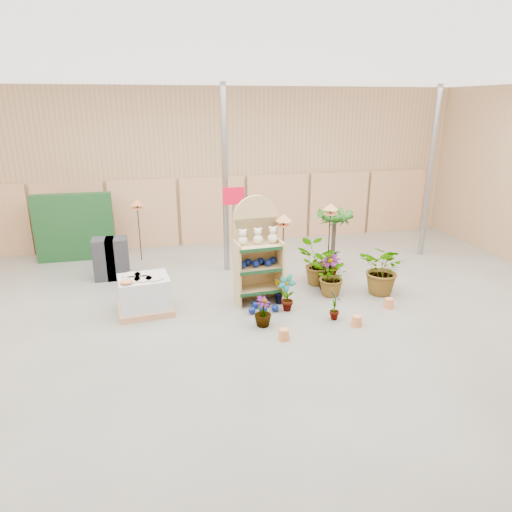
{
  "coord_description": "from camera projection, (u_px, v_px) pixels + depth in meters",
  "views": [
    {
      "loc": [
        -1.73,
        -7.31,
        4.05
      ],
      "look_at": [
        0.3,
        1.5,
        1.0
      ],
      "focal_mm": 32.0,
      "sensor_mm": 36.0,
      "label": 1
    }
  ],
  "objects": [
    {
      "name": "potted_plant_6",
      "position": [
        316.0,
        263.0,
        10.56
      ],
      "size": [
        1.17,
        1.11,
        1.02
      ],
      "primitive_type": "imported",
      "rotation": [
        0.0,
        0.0,
        2.71
      ],
      "color": "#1D5013",
      "rests_on": "ground"
    },
    {
      "name": "room",
      "position": [
        247.0,
        206.0,
        8.54
      ],
      "size": [
        15.2,
        12.1,
        4.7
      ],
      "color": "slate",
      "rests_on": "ground"
    },
    {
      "name": "potted_plant_0",
      "position": [
        287.0,
        293.0,
        9.24
      ],
      "size": [
        0.47,
        0.48,
        0.76
      ],
      "primitive_type": "imported",
      "rotation": [
        0.0,
        0.0,
        5.4
      ],
      "color": "#1D5013",
      "rests_on": "ground"
    },
    {
      "name": "bird_table_right",
      "position": [
        331.0,
        209.0,
        10.16
      ],
      "size": [
        0.34,
        0.34,
        1.93
      ],
      "color": "black",
      "rests_on": "ground"
    },
    {
      "name": "display_shelf",
      "position": [
        257.0,
        254.0,
        9.56
      ],
      "size": [
        0.98,
        0.66,
        2.26
      ],
      "rotation": [
        0.0,
        0.0,
        0.07
      ],
      "color": "tan",
      "rests_on": "ground"
    },
    {
      "name": "potted_plant_11",
      "position": [
        277.0,
        267.0,
        10.97
      ],
      "size": [
        0.33,
        0.33,
        0.58
      ],
      "primitive_type": "imported",
      "rotation": [
        0.0,
        0.0,
        1.59
      ],
      "color": "#1D5013",
      "rests_on": "ground"
    },
    {
      "name": "potted_plant_2",
      "position": [
        330.0,
        276.0,
        9.95
      ],
      "size": [
        0.97,
        0.89,
        0.89
      ],
      "primitive_type": "imported",
      "rotation": [
        0.0,
        0.0,
        2.85
      ],
      "color": "#1D5013",
      "rests_on": "ground"
    },
    {
      "name": "gazing_balls_shelf",
      "position": [
        258.0,
        262.0,
        9.49
      ],
      "size": [
        0.83,
        0.28,
        0.16
      ],
      "color": "navy",
      "rests_on": "display_shelf"
    },
    {
      "name": "offer_sign",
      "position": [
        234.0,
        214.0,
        10.68
      ],
      "size": [
        0.5,
        0.08,
        2.2
      ],
      "color": "gray",
      "rests_on": "ground"
    },
    {
      "name": "potted_plant_10",
      "position": [
        384.0,
        269.0,
        10.0
      ],
      "size": [
        1.34,
        1.37,
        1.16
      ],
      "primitive_type": "imported",
      "rotation": [
        0.0,
        0.0,
        5.33
      ],
      "color": "#1D5013",
      "rests_on": "ground"
    },
    {
      "name": "potted_plant_3",
      "position": [
        329.0,
        273.0,
        10.23
      ],
      "size": [
        0.66,
        0.66,
        0.85
      ],
      "primitive_type": "imported",
      "rotation": [
        0.0,
        0.0,
        5.33
      ],
      "color": "#1D5013",
      "rests_on": "ground"
    },
    {
      "name": "pallet_stack",
      "position": [
        145.0,
        295.0,
        9.16
      ],
      "size": [
        1.15,
        0.99,
        0.79
      ],
      "rotation": [
        0.0,
        0.0,
        0.11
      ],
      "color": "tan",
      "rests_on": "ground"
    },
    {
      "name": "potted_plant_5",
      "position": [
        269.0,
        280.0,
        10.23
      ],
      "size": [
        0.39,
        0.37,
        0.55
      ],
      "primitive_type": "imported",
      "rotation": [
        0.0,
        0.0,
        0.56
      ],
      "color": "#1D5013",
      "rests_on": "ground"
    },
    {
      "name": "gazing_balls_floor",
      "position": [
        262.0,
        307.0,
        9.31
      ],
      "size": [
        0.63,
        0.39,
        0.15
      ],
      "color": "navy",
      "rests_on": "ground"
    },
    {
      "name": "teddy_bears",
      "position": [
        259.0,
        237.0,
        9.34
      ],
      "size": [
        0.83,
        0.21,
        0.35
      ],
      "color": "beige",
      "rests_on": "display_shelf"
    },
    {
      "name": "trellis_stock",
      "position": [
        75.0,
        227.0,
        12.11
      ],
      "size": [
        2.0,
        0.3,
        1.8
      ],
      "primitive_type": "cube",
      "color": "#17421B",
      "rests_on": "ground"
    },
    {
      "name": "potted_plant_4",
      "position": [
        334.0,
        262.0,
        11.13
      ],
      "size": [
        0.43,
        0.37,
        0.69
      ],
      "primitive_type": "imported",
      "rotation": [
        0.0,
        0.0,
        3.56
      ],
      "color": "#1D5013",
      "rests_on": "ground"
    },
    {
      "name": "potted_plant_7",
      "position": [
        263.0,
        312.0,
        8.62
      ],
      "size": [
        0.47,
        0.47,
        0.59
      ],
      "primitive_type": "imported",
      "rotation": [
        0.0,
        0.0,
        0.79
      ],
      "color": "#1D5013",
      "rests_on": "ground"
    },
    {
      "name": "palm",
      "position": [
        335.0,
        217.0,
        11.1
      ],
      "size": [
        0.7,
        0.7,
        1.67
      ],
      "color": "#3C2E25",
      "rests_on": "ground"
    },
    {
      "name": "potted_plant_8",
      "position": [
        335.0,
        305.0,
        8.86
      ],
      "size": [
        0.23,
        0.33,
        0.62
      ],
      "primitive_type": "imported",
      "rotation": [
        0.0,
        0.0,
        1.54
      ],
      "color": "#1D5013",
      "rests_on": "ground"
    },
    {
      "name": "bird_table_front",
      "position": [
        284.0,
        220.0,
        9.44
      ],
      "size": [
        0.34,
        0.34,
        1.86
      ],
      "color": "black",
      "rests_on": "ground"
    },
    {
      "name": "bird_table_back",
      "position": [
        137.0,
        204.0,
        11.88
      ],
      "size": [
        0.34,
        0.34,
        1.66
      ],
      "color": "black",
      "rests_on": "ground"
    },
    {
      "name": "charcoal_planters",
      "position": [
        111.0,
        259.0,
        10.92
      ],
      "size": [
        0.8,
        0.5,
        1.0
      ],
      "color": "black",
      "rests_on": "ground"
    },
    {
      "name": "potted_plant_1",
      "position": [
        281.0,
        291.0,
        9.58
      ],
      "size": [
        0.32,
        0.37,
        0.59
      ],
      "primitive_type": "imported",
      "rotation": [
        0.0,
        0.0,
        4.92
      ],
      "color": "#1D5013",
      "rests_on": "ground"
    }
  ]
}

